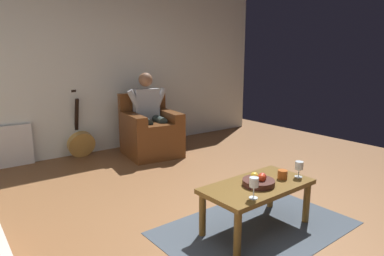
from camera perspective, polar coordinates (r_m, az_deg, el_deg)
name	(u,v)px	position (r m, az deg, el deg)	size (l,w,h in m)	color
ground_plane	(242,228)	(3.17, 8.44, -16.31)	(7.57, 7.57, 0.00)	brown
wall_back	(98,68)	(5.51, -15.54, 9.72)	(6.30, 0.06, 2.62)	white
rug	(256,228)	(3.18, 10.70, -16.22)	(1.70, 1.11, 0.01)	#404A54
armchair	(150,133)	(5.22, -7.03, -0.84)	(0.85, 0.90, 0.93)	brown
person_seated	(149,110)	(5.18, -7.25, 2.96)	(0.64, 0.57, 1.25)	#9EA1A6
coffee_table	(257,191)	(3.03, 10.97, -10.40)	(1.01, 0.54, 0.42)	brown
guitar	(81,142)	(5.33, -18.24, -2.28)	(0.40, 0.34, 1.01)	#B28741
radiator	(11,146)	(5.24, -28.26, -2.73)	(0.55, 0.06, 0.58)	white
wine_glass_near	(254,184)	(2.68, 10.42, -9.23)	(0.07, 0.07, 0.17)	silver
wine_glass_far	(299,167)	(3.23, 17.65, -6.23)	(0.07, 0.07, 0.15)	silver
fruit_bowl	(258,181)	(2.97, 11.15, -8.82)	(0.28, 0.28, 0.11)	#3F1E18
candle_jar	(283,175)	(3.17, 15.05, -7.60)	(0.09, 0.09, 0.08)	#B4561F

